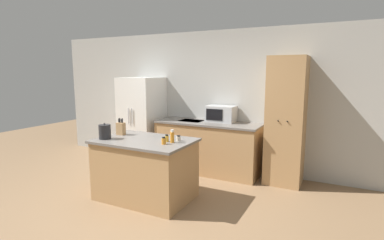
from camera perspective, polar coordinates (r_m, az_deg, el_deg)
ground_plane at (r=4.19m, az=-10.47°, el=-17.02°), size 14.00×14.00×0.00m
wall_back at (r=5.81m, az=3.23°, el=3.81°), size 7.20×0.06×2.60m
refrigerator at (r=6.17m, az=-9.45°, el=-0.06°), size 0.74×0.76×1.73m
back_counter at (r=5.56m, az=3.03°, el=-5.11°), size 1.94×0.71×0.94m
pantry_cabinet at (r=5.11m, az=17.45°, el=-0.21°), size 0.58×0.59×2.09m
kitchen_island at (r=4.47m, az=-8.88°, el=-9.18°), size 1.38×0.92×0.88m
microwave at (r=5.50m, az=5.55°, el=1.19°), size 0.52×0.35×0.29m
knife_block at (r=4.74m, az=-13.40°, el=-1.57°), size 0.12×0.08×0.26m
spice_bottle_tall_dark at (r=4.10m, az=-3.79°, el=-3.18°), size 0.05×0.05×0.18m
spice_bottle_short_red at (r=4.20m, az=-2.57°, el=-3.52°), size 0.06×0.06×0.08m
spice_bottle_amber_oil at (r=4.03m, az=-5.41°, el=-3.97°), size 0.06×0.06×0.10m
spice_bottle_green_herb at (r=4.17m, az=-4.81°, el=-3.50°), size 0.05×0.05×0.10m
kettle at (r=4.50m, az=-16.27°, el=-2.16°), size 0.17×0.17×0.23m
fire_extinguisher at (r=6.70m, az=-12.55°, el=-5.30°), size 0.12×0.12×0.44m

